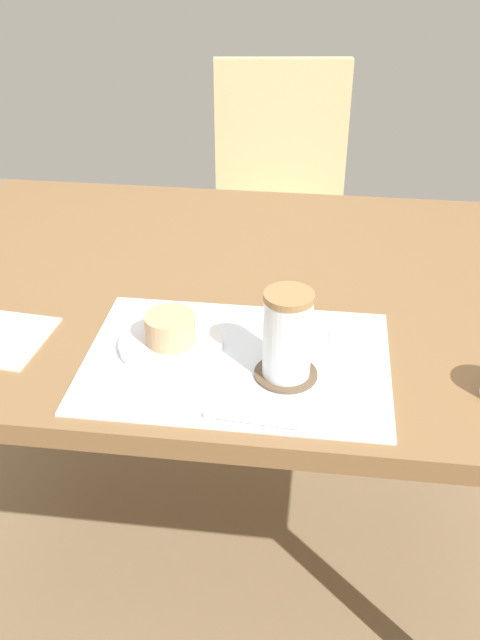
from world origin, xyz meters
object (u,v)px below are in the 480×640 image
wooden_chair (281,215)px  dining_table (238,316)px  pastry_plate (171,344)px  pastry (170,328)px  coffee_mug (289,334)px

wooden_chair → dining_table: bearing=81.0°
dining_table → wooden_chair: wooden_chair is taller
pastry_plate → pastry: pastry is taller
dining_table → coffee_mug: size_ratio=9.13×
wooden_chair → pastry_plate: (-0.10, -1.03, 0.23)m
dining_table → wooden_chair: 0.82m
pastry_plate → pastry: (0.00, 0.00, 0.03)m
dining_table → pastry: size_ratio=15.74×
pastry_plate → dining_table: bearing=71.4°
wooden_chair → pastry: bearing=77.1°
dining_table → coffee_mug: coffee_mug is taller
dining_table → coffee_mug: (0.11, -0.28, 0.15)m
pastry_plate → pastry: size_ratio=2.08×
dining_table → pastry_plate: size_ratio=7.57×
wooden_chair → coffee_mug: (0.09, -1.08, 0.30)m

